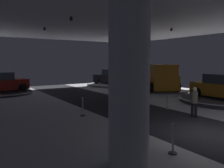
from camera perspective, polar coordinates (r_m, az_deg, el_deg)
ground at (r=10.28m, az=23.87°, el=-11.48°), size 24.00×44.00×0.06m
column_left at (r=6.17m, az=4.24°, el=4.04°), size 1.11×1.11×5.50m
display_platform_mid_right at (r=18.28m, az=25.45°, el=-3.55°), size 5.88×5.88×0.29m
display_car_mid_right at (r=18.18m, az=25.49°, el=-0.75°), size 2.30×4.28×1.71m
display_platform_deep_left at (r=22.59m, az=-25.37°, el=-1.97°), size 5.01×5.01×0.22m
display_car_deep_left at (r=22.49m, az=-25.54°, el=0.20°), size 4.48×2.89×1.71m
display_platform_far_right at (r=21.67m, az=11.10°, el=-1.68°), size 5.68×5.68×0.33m
pickup_truck_far_right at (r=21.26m, az=11.42°, el=1.10°), size 4.36×5.68×2.30m
display_platform_deep_right at (r=27.35m, az=-0.24°, el=-0.16°), size 5.67×5.67×0.23m
display_car_deep_right at (r=27.26m, az=-0.19°, el=1.63°), size 3.25×4.56×1.71m
visitor_walking_near at (r=12.71m, az=19.65°, el=-3.78°), size 0.32×0.32×1.59m
stanchion_a at (r=14.25m, az=13.43°, el=-4.79°), size 0.28×0.28×1.01m
stanchion_b at (r=7.75m, az=14.78°, el=-13.74°), size 0.28×0.28×1.01m
stanchion_c at (r=12.48m, az=-7.25°, el=-6.16°), size 0.28×0.28×1.01m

